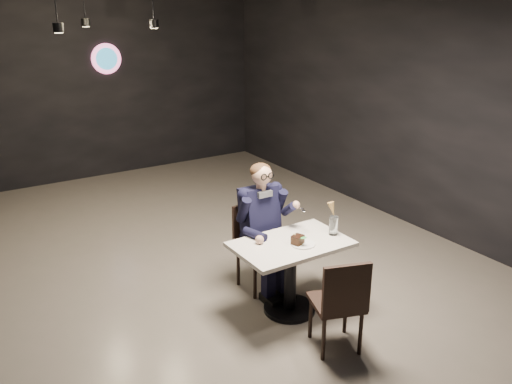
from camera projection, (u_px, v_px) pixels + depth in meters
floor at (182, 295)px, 5.72m from camera, size 9.00×9.00×0.00m
wall_sign at (106, 59)px, 9.00m from camera, size 0.50×0.06×0.50m
pendant_lights at (98, 5)px, 6.34m from camera, size 1.40×1.20×0.36m
main_table at (290, 277)px, 5.31m from camera, size 1.10×0.70×0.75m
chair_far at (260, 249)px, 5.72m from camera, size 0.42×0.46×0.92m
chair_near at (336, 301)px, 4.74m from camera, size 0.55×0.57×0.92m
seated_man at (260, 226)px, 5.63m from camera, size 0.60×0.80×1.44m
dessert_plate at (303, 244)px, 5.13m from camera, size 0.24×0.24×0.01m
cake_slice at (298, 240)px, 5.11m from camera, size 0.13×0.12×0.08m
mint_leaf at (304, 238)px, 5.06m from camera, size 0.07×0.04×0.01m
sundae_glass at (333, 226)px, 5.32m from camera, size 0.08×0.08×0.19m
wafer_cone at (332, 209)px, 5.32m from camera, size 0.09×0.09×0.14m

